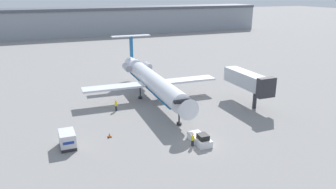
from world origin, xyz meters
The scene contains 9 objects.
ground_plane centered at (0.00, 0.00, 0.00)m, with size 600.00×600.00×0.00m, color gray.
terminal_building centered at (0.00, 120.00, 6.17)m, with size 180.00×16.80×12.28m.
airplane_main centered at (0.54, 20.92, 3.72)m, with size 26.04×33.29×10.26m.
pushback_tug centered at (0.17, 0.78, 0.58)m, with size 1.82×4.36×1.62m.
luggage_cart centered at (-16.72, 6.39, 1.10)m, with size 2.00×3.31×2.19m.
worker_near_tug centered at (-1.19, 0.27, 0.94)m, with size 0.40×0.25×1.79m.
worker_by_wing centered at (-7.41, 17.42, 0.98)m, with size 0.40×0.26×1.86m.
traffic_cone_left centered at (-10.91, 7.29, 0.32)m, with size 0.58×0.58×0.67m.
jet_bridge centered at (15.65, 11.68, 4.45)m, with size 3.20×11.67×6.19m.
Camera 1 is at (-19.45, -35.27, 20.13)m, focal length 35.00 mm.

